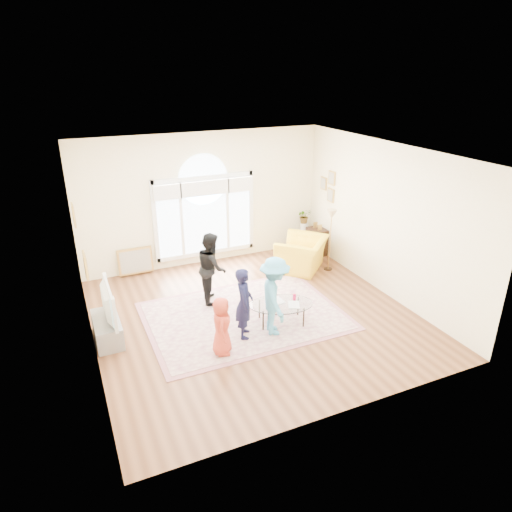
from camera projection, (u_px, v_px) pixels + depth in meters
name	position (u px, v px, depth m)	size (l,w,h in m)	color
ground	(254.00, 316.00, 9.05)	(6.00, 6.00, 0.00)	#542F1A
room_shell	(206.00, 203.00, 10.82)	(6.00, 6.00, 6.00)	#FFF3CB
area_rug	(244.00, 316.00, 9.02)	(3.60, 2.60, 0.02)	beige
rug_border	(244.00, 316.00, 9.02)	(3.80, 2.80, 0.01)	#9B5F66
tv_console	(107.00, 329.00, 8.19)	(0.45, 1.00, 0.42)	gray
television	(104.00, 303.00, 7.98)	(0.17, 1.14, 0.65)	black
coffee_table	(281.00, 304.00, 8.64)	(1.37, 1.07, 0.54)	silver
armchair	(302.00, 254.00, 10.97)	(1.20, 1.05, 0.78)	yellow
side_cabinet	(317.00, 241.00, 11.86)	(0.40, 0.50, 0.70)	black
floor_lamp	(331.00, 219.00, 10.60)	(0.29, 0.29, 1.51)	black
plant_pedestal	(304.00, 235.00, 12.29)	(0.20, 0.20, 0.70)	white
potted_plant	(304.00, 216.00, 12.08)	(0.35, 0.30, 0.39)	#33722D
leaning_picture	(137.00, 274.00, 10.82)	(0.80, 0.05, 0.62)	tan
child_red	(222.00, 326.00, 7.66)	(0.51, 0.33, 1.05)	#C43E2B
child_navy	(244.00, 303.00, 8.10)	(0.49, 0.32, 1.34)	black
child_black	(212.00, 267.00, 9.34)	(0.72, 0.56, 1.48)	black
child_blue	(275.00, 296.00, 8.18)	(0.96, 0.55, 1.48)	#499DC4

